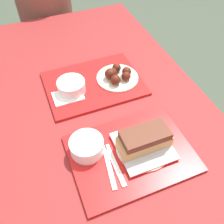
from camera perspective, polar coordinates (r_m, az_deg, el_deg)
ground_plane at (r=1.62m, az=-0.72°, el=-19.52°), size 12.00×12.00×0.00m
picnic_table at (r=1.04m, az=-1.06°, el=-5.93°), size 0.93×1.88×0.74m
picnic_bench_far at (r=2.07m, az=-12.97°, el=14.45°), size 0.88×0.28×0.45m
tray_near at (r=0.90m, az=4.38°, el=-9.40°), size 0.43×0.32×0.01m
tray_far at (r=1.14m, az=-4.19°, el=6.54°), size 0.43×0.32×0.01m
bowl_coleslaw_near at (r=0.88m, az=-5.81°, el=-7.66°), size 0.12×0.12×0.05m
brisket_sandwich_plate at (r=0.88m, az=7.33°, el=-6.80°), size 0.20×0.20×0.09m
plastic_fork_near at (r=0.86m, az=-0.66°, el=-12.39°), size 0.04×0.17×0.00m
plastic_knife_near at (r=0.87m, az=0.72°, el=-11.92°), size 0.02×0.17×0.00m
condiment_packet at (r=0.93m, az=2.50°, el=-5.67°), size 0.04×0.03×0.01m
bowl_coleslaw_far at (r=1.09m, az=-9.29°, el=5.90°), size 0.12×0.12×0.05m
wings_plate_far at (r=1.14m, az=1.22°, el=8.38°), size 0.19×0.19×0.06m
napkin_far at (r=1.08m, az=-10.01°, el=3.58°), size 0.13×0.09×0.01m
person_seated_across at (r=1.90m, az=-15.33°, el=23.16°), size 0.37×0.37×0.70m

